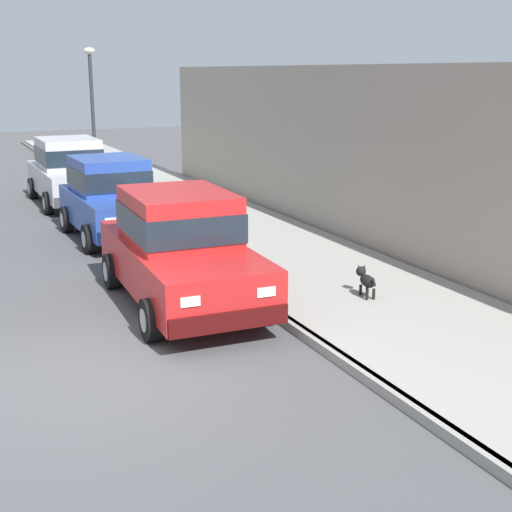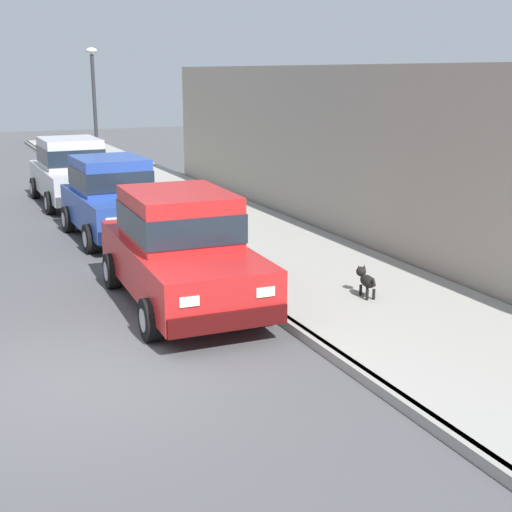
{
  "view_description": "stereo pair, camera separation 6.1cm",
  "coord_description": "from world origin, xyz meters",
  "px_view_note": "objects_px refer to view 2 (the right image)",
  "views": [
    {
      "loc": [
        -1.55,
        -8.53,
        3.82
      ],
      "look_at": [
        3.21,
        1.72,
        0.85
      ],
      "focal_mm": 49.48,
      "sensor_mm": 36.0,
      "label": 1
    },
    {
      "loc": [
        -1.49,
        -8.55,
        3.82
      ],
      "look_at": [
        3.21,
        1.72,
        0.85
      ],
      "focal_mm": 49.48,
      "sensor_mm": 36.0,
      "label": 2
    }
  ],
  "objects_px": {
    "car_silver_sedan": "(72,170)",
    "dog_black": "(366,280)",
    "car_blue_hatchback": "(113,197)",
    "car_red_sedan": "(180,247)",
    "street_lamp": "(94,100)"
  },
  "relations": [
    {
      "from": "car_red_sedan",
      "to": "car_blue_hatchback",
      "type": "bearing_deg",
      "value": 88.48
    },
    {
      "from": "car_blue_hatchback",
      "to": "street_lamp",
      "type": "height_order",
      "value": "street_lamp"
    },
    {
      "from": "car_red_sedan",
      "to": "street_lamp",
      "type": "xyz_separation_m",
      "value": [
        1.46,
        13.02,
        1.92
      ]
    },
    {
      "from": "car_blue_hatchback",
      "to": "street_lamp",
      "type": "distance_m",
      "value": 8.02
    },
    {
      "from": "car_silver_sedan",
      "to": "street_lamp",
      "type": "distance_m",
      "value": 3.63
    },
    {
      "from": "car_red_sedan",
      "to": "street_lamp",
      "type": "bearing_deg",
      "value": 83.58
    },
    {
      "from": "dog_black",
      "to": "street_lamp",
      "type": "distance_m",
      "value": 14.6
    },
    {
      "from": "car_blue_hatchback",
      "to": "dog_black",
      "type": "xyz_separation_m",
      "value": [
        2.68,
        -6.66,
        -0.55
      ]
    },
    {
      "from": "car_red_sedan",
      "to": "car_blue_hatchback",
      "type": "xyz_separation_m",
      "value": [
        0.14,
        5.35,
        -0.01
      ]
    },
    {
      "from": "dog_black",
      "to": "car_blue_hatchback",
      "type": "bearing_deg",
      "value": 111.91
    },
    {
      "from": "car_red_sedan",
      "to": "dog_black",
      "type": "relative_size",
      "value": 6.21
    },
    {
      "from": "car_silver_sedan",
      "to": "dog_black",
      "type": "xyz_separation_m",
      "value": [
        2.73,
        -11.57,
        -0.55
      ]
    },
    {
      "from": "car_red_sedan",
      "to": "car_silver_sedan",
      "type": "distance_m",
      "value": 10.26
    },
    {
      "from": "car_blue_hatchback",
      "to": "car_silver_sedan",
      "type": "xyz_separation_m",
      "value": [
        -0.05,
        4.91,
        0.01
      ]
    },
    {
      "from": "car_silver_sedan",
      "to": "dog_black",
      "type": "distance_m",
      "value": 11.9
    }
  ]
}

